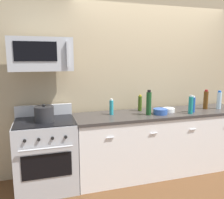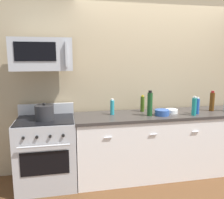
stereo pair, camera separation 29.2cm
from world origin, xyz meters
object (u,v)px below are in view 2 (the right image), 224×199
(bottle_dish_soap, at_px, (112,107))
(bottle_olive_oil, at_px, (142,104))
(bottle_sparkling_teal, at_px, (194,106))
(bottle_wine_amber, at_px, (212,101))
(bottle_soda_blue, at_px, (197,106))
(bowl_blue_mixing, at_px, (162,112))
(range_oven, at_px, (47,152))
(stockpot, at_px, (44,113))
(bottle_wine_green, at_px, (150,104))
(microwave, at_px, (42,54))
(bowl_white_ceramic, at_px, (171,111))

(bottle_dish_soap, distance_m, bottle_olive_oil, 0.49)
(bottle_sparkling_teal, xyz_separation_m, bottle_wine_amber, (0.41, 0.21, 0.02))
(bottle_dish_soap, bearing_deg, bottle_soda_blue, -8.98)
(bottle_wine_amber, bearing_deg, bowl_blue_mixing, -172.15)
(range_oven, distance_m, stockpot, 0.55)
(range_oven, relative_size, bottle_sparkling_teal, 3.99)
(bottle_soda_blue, height_order, bowl_blue_mixing, bottle_soda_blue)
(range_oven, height_order, bottle_dish_soap, bottle_dish_soap)
(bottle_wine_green, relative_size, bottle_sparkling_teal, 1.31)
(bottle_soda_blue, relative_size, bowl_blue_mixing, 1.21)
(bottle_wine_green, height_order, bowl_blue_mixing, bottle_wine_green)
(bottle_dish_soap, distance_m, stockpot, 0.92)
(range_oven, relative_size, bottle_olive_oil, 4.37)
(range_oven, relative_size, bottle_dish_soap, 4.72)
(bottle_soda_blue, bearing_deg, stockpot, 177.90)
(range_oven, distance_m, microwave, 1.28)
(bottle_sparkling_teal, xyz_separation_m, stockpot, (-2.01, 0.15, -0.03))
(bottle_wine_green, distance_m, bottle_dish_soap, 0.52)
(microwave, bearing_deg, bowl_white_ceramic, -2.09)
(bottle_olive_oil, height_order, bowl_blue_mixing, bottle_olive_oil)
(bottle_sparkling_teal, xyz_separation_m, bowl_blue_mixing, (-0.43, 0.09, -0.09))
(stockpot, bearing_deg, bottle_sparkling_teal, -4.23)
(bottle_dish_soap, xyz_separation_m, bottle_wine_amber, (1.52, -0.06, 0.04))
(bottle_wine_amber, relative_size, stockpot, 1.27)
(bottle_wine_amber, bearing_deg, bottle_dish_soap, 177.93)
(bottle_dish_soap, height_order, bottle_sparkling_teal, bottle_sparkling_teal)
(bottle_soda_blue, xyz_separation_m, bowl_white_ceramic, (-0.34, 0.11, -0.08))
(bowl_blue_mixing, bearing_deg, bottle_soda_blue, -1.86)
(bottle_olive_oil, bearing_deg, bottle_wine_amber, -8.92)
(bowl_white_ceramic, bearing_deg, bottle_wine_green, -167.34)
(microwave, distance_m, bowl_blue_mixing, 1.77)
(bottle_dish_soap, xyz_separation_m, bowl_blue_mixing, (0.67, -0.17, -0.07))
(bottle_wine_amber, bearing_deg, bottle_olive_oil, 171.08)
(bowl_white_ceramic, bearing_deg, microwave, 177.91)
(bottle_wine_amber, bearing_deg, bowl_white_ceramic, -177.98)
(bottle_sparkling_teal, bearing_deg, bottle_olive_oil, 149.45)
(range_oven, height_order, stockpot, stockpot)
(range_oven, relative_size, bottle_wine_green, 3.05)
(bowl_blue_mixing, bearing_deg, bottle_sparkling_teal, -11.59)
(bowl_white_ceramic, bearing_deg, bowl_blue_mixing, -153.33)
(bowl_white_ceramic, height_order, stockpot, stockpot)
(bottle_soda_blue, xyz_separation_m, bottle_wine_amber, (0.33, 0.13, 0.03))
(bottle_sparkling_teal, bearing_deg, bowl_white_ceramic, 143.53)
(bottle_dish_soap, height_order, bottle_soda_blue, bottle_soda_blue)
(microwave, relative_size, bottle_wine_green, 2.12)
(bottle_wine_green, relative_size, stockpot, 1.47)
(microwave, bearing_deg, bottle_wine_amber, -0.97)
(bottle_soda_blue, xyz_separation_m, bottle_olive_oil, (-0.71, 0.30, 0.00))
(bottle_sparkling_teal, height_order, bottle_olive_oil, bottle_sparkling_teal)
(range_oven, xyz_separation_m, bowl_white_ceramic, (1.77, -0.02, 0.48))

